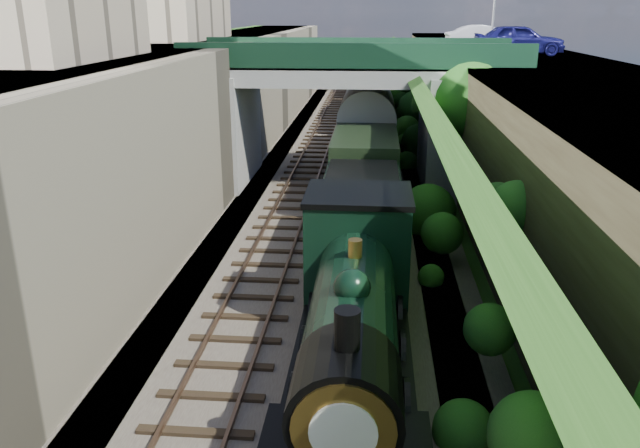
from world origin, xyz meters
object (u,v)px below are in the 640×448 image
(road_bridge, at_px, (362,106))
(locomotive, at_px, (354,315))
(car_silver, at_px, (485,38))
(tree, at_px, (471,102))
(tender, at_px, (361,224))
(car_blue, at_px, (519,39))

(road_bridge, distance_m, locomotive, 18.44)
(road_bridge, distance_m, car_silver, 11.34)
(tree, xyz_separation_m, tender, (-4.71, -8.71, -3.03))
(car_blue, bearing_deg, car_silver, 22.58)
(road_bridge, xyz_separation_m, car_blue, (8.47, 5.32, 3.00))
(road_bridge, distance_m, tender, 11.22)
(car_silver, height_order, locomotive, car_silver)
(car_silver, distance_m, tender, 21.15)
(road_bridge, height_order, car_silver, car_silver)
(car_silver, bearing_deg, locomotive, 162.01)
(locomotive, height_order, tender, locomotive)
(car_blue, relative_size, locomotive, 0.48)
(road_bridge, bearing_deg, car_blue, 32.14)
(tree, xyz_separation_m, locomotive, (-4.71, -16.07, -2.75))
(locomotive, distance_m, tender, 7.37)
(road_bridge, distance_m, car_blue, 10.44)
(car_blue, relative_size, car_silver, 1.05)
(tree, height_order, locomotive, tree)
(road_bridge, xyz_separation_m, car_silver, (7.10, 8.33, 2.94))
(road_bridge, relative_size, locomotive, 1.56)
(tree, bearing_deg, tender, -118.43)
(tree, height_order, car_silver, car_silver)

